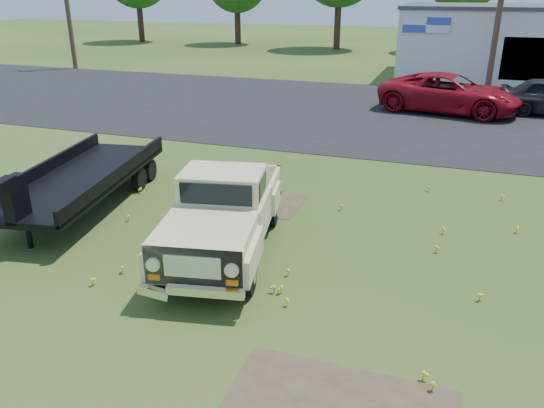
% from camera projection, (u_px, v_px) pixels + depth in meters
% --- Properties ---
extents(ground, '(140.00, 140.00, 0.00)m').
position_uv_depth(ground, '(293.00, 283.00, 9.84)').
color(ground, '#284817').
rests_on(ground, ground).
extents(asphalt_lot, '(90.00, 14.00, 0.02)m').
position_uv_depth(asphalt_lot, '(393.00, 114.00, 22.97)').
color(asphalt_lot, black).
rests_on(asphalt_lot, ground).
extents(dirt_patch_b, '(2.20, 1.60, 0.01)m').
position_uv_depth(dirt_patch_b, '(258.00, 203.00, 13.51)').
color(dirt_patch_b, '#433324').
rests_on(dirt_patch_b, ground).
extents(commercial_building, '(14.20, 8.20, 4.15)m').
position_uv_depth(commercial_building, '(527.00, 43.00, 30.85)').
color(commercial_building, white).
rests_on(commercial_building, ground).
extents(vintage_pickup_truck, '(2.80, 5.18, 1.78)m').
position_uv_depth(vintage_pickup_truck, '(224.00, 212.00, 10.67)').
color(vintage_pickup_truck, '#C4B383').
rests_on(vintage_pickup_truck, ground).
extents(flatbed_trailer, '(3.08, 6.48, 1.70)m').
position_uv_depth(flatbed_trailer, '(81.00, 174.00, 13.00)').
color(flatbed_trailer, black).
rests_on(flatbed_trailer, ground).
extents(red_pickup, '(6.28, 3.71, 1.64)m').
position_uv_depth(red_pickup, '(449.00, 94.00, 22.94)').
color(red_pickup, maroon).
rests_on(red_pickup, ground).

